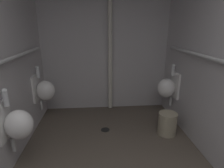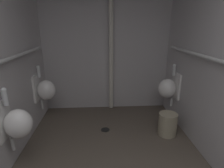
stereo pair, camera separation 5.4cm
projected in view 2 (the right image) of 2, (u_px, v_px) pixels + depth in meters
floor at (111, 165)px, 2.29m from camera, size 2.51×3.40×0.08m
wall_back at (106, 43)px, 3.47m from camera, size 2.51×0.06×2.62m
urinal_left_mid at (16, 123)px, 2.02m from camera, size 0.32×0.30×0.76m
urinal_left_far at (45, 90)px, 3.07m from camera, size 0.32×0.30×0.76m
urinal_right_mid at (168, 88)px, 3.16m from camera, size 0.32×0.30×0.76m
supply_pipe_right at (218, 61)px, 1.95m from camera, size 0.06×2.60×0.06m
standpipe_back_wall at (111, 43)px, 3.37m from camera, size 0.08×0.08×2.57m
floor_drain at (105, 130)px, 2.99m from camera, size 0.14×0.14×0.01m
waste_bin at (168, 124)px, 2.82m from camera, size 0.28×0.28×0.35m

